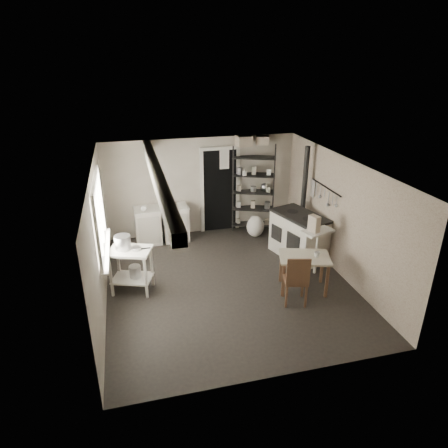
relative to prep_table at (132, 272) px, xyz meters
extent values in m
plane|color=black|center=(1.76, -0.17, -0.40)|extent=(5.00, 5.00, 0.00)
plane|color=beige|center=(1.76, -0.17, 1.90)|extent=(5.00, 5.00, 0.00)
cube|color=#B4AA99|center=(1.76, 2.33, 0.75)|extent=(4.50, 0.02, 2.30)
cube|color=#B4AA99|center=(1.76, -2.67, 0.75)|extent=(4.50, 0.02, 2.30)
cube|color=#B4AA99|center=(-0.49, -0.17, 0.75)|extent=(0.02, 5.00, 2.30)
cube|color=#B4AA99|center=(4.01, -0.17, 0.75)|extent=(0.02, 5.00, 2.30)
cylinder|color=#B1B1B3|center=(-0.11, 0.08, 0.54)|extent=(0.32, 0.32, 0.31)
cylinder|color=#B1B1B3|center=(0.12, -0.03, 0.45)|extent=(0.18, 0.18, 0.09)
cylinder|color=#B1B1B3|center=(0.06, 0.01, -0.02)|extent=(0.26, 0.26, 0.23)
imported|color=silver|center=(0.91, 1.97, 0.55)|extent=(0.35, 0.35, 0.07)
imported|color=silver|center=(0.37, 1.87, 0.57)|extent=(0.17, 0.17, 0.11)
imported|color=silver|center=(2.76, 2.10, 0.96)|extent=(0.09, 0.09, 0.18)
cube|color=beige|center=(2.73, 2.11, 1.61)|extent=(0.36, 0.32, 0.23)
cube|color=beige|center=(3.19, 2.17, 1.59)|extent=(0.37, 0.36, 0.19)
cube|color=beige|center=(3.41, -0.27, 0.61)|extent=(0.19, 0.24, 0.32)
imported|color=silver|center=(3.25, -0.79, 0.41)|extent=(0.13, 0.13, 0.10)
ellipsoid|color=silver|center=(2.93, 1.71, -0.16)|extent=(0.45, 0.39, 0.51)
cylinder|color=silver|center=(3.14, -0.48, -0.33)|extent=(0.14, 0.14, 0.14)
camera|label=1|loc=(0.08, -6.53, 3.67)|focal=32.00mm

